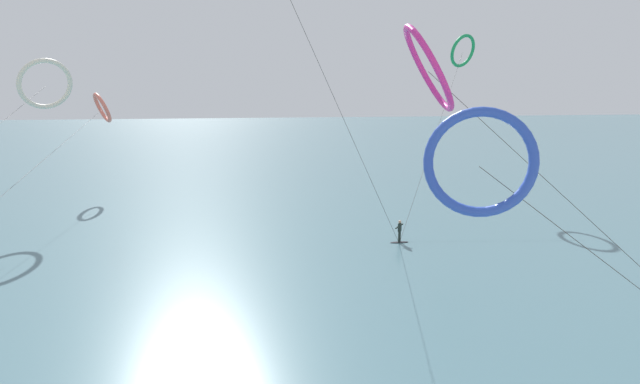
{
  "coord_description": "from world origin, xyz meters",
  "views": [
    {
      "loc": [
        -3.73,
        -1.03,
        11.36
      ],
      "look_at": [
        0.0,
        21.51,
        6.86
      ],
      "focal_mm": 29.65,
      "sensor_mm": 36.0,
      "label": 1
    }
  ],
  "objects_px": {
    "surfer_charcoal": "(399,233)",
    "kite_ivory": "(45,84)",
    "kite_cobalt": "(480,162)",
    "kite_magenta": "(429,69)",
    "kite_coral": "(102,108)",
    "kite_emerald": "(463,51)"
  },
  "relations": [
    {
      "from": "surfer_charcoal",
      "to": "kite_ivory",
      "type": "height_order",
      "value": "kite_ivory"
    },
    {
      "from": "surfer_charcoal",
      "to": "kite_cobalt",
      "type": "height_order",
      "value": "kite_cobalt"
    },
    {
      "from": "kite_magenta",
      "to": "kite_cobalt",
      "type": "relative_size",
      "value": 1.02
    },
    {
      "from": "kite_coral",
      "to": "kite_magenta",
      "type": "relative_size",
      "value": 3.83
    },
    {
      "from": "kite_coral",
      "to": "surfer_charcoal",
      "type": "bearing_deg",
      "value": -159.55
    },
    {
      "from": "surfer_charcoal",
      "to": "kite_coral",
      "type": "bearing_deg",
      "value": 79.33
    },
    {
      "from": "surfer_charcoal",
      "to": "kite_magenta",
      "type": "distance_m",
      "value": 18.19
    },
    {
      "from": "kite_ivory",
      "to": "surfer_charcoal",
      "type": "bearing_deg",
      "value": 119.43
    },
    {
      "from": "kite_ivory",
      "to": "kite_emerald",
      "type": "height_order",
      "value": "kite_emerald"
    },
    {
      "from": "kite_emerald",
      "to": "kite_ivory",
      "type": "bearing_deg",
      "value": -20.85
    },
    {
      "from": "kite_cobalt",
      "to": "kite_emerald",
      "type": "bearing_deg",
      "value": 96.77
    },
    {
      "from": "kite_coral",
      "to": "kite_ivory",
      "type": "distance_m",
      "value": 12.11
    },
    {
      "from": "kite_ivory",
      "to": "kite_cobalt",
      "type": "height_order",
      "value": "kite_ivory"
    },
    {
      "from": "surfer_charcoal",
      "to": "kite_magenta",
      "type": "xyz_separation_m",
      "value": [
        -3.44,
        -13.77,
        11.37
      ]
    },
    {
      "from": "surfer_charcoal",
      "to": "kite_cobalt",
      "type": "relative_size",
      "value": 0.12
    },
    {
      "from": "kite_coral",
      "to": "kite_cobalt",
      "type": "bearing_deg",
      "value": -179.26
    },
    {
      "from": "kite_cobalt",
      "to": "kite_emerald",
      "type": "relative_size",
      "value": 0.71
    },
    {
      "from": "surfer_charcoal",
      "to": "kite_ivory",
      "type": "relative_size",
      "value": 0.04
    },
    {
      "from": "surfer_charcoal",
      "to": "kite_coral",
      "type": "relative_size",
      "value": 0.03
    },
    {
      "from": "kite_magenta",
      "to": "kite_cobalt",
      "type": "height_order",
      "value": "kite_magenta"
    },
    {
      "from": "kite_coral",
      "to": "kite_magenta",
      "type": "bearing_deg",
      "value": -175.24
    },
    {
      "from": "kite_cobalt",
      "to": "kite_magenta",
      "type": "bearing_deg",
      "value": 115.51
    }
  ]
}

